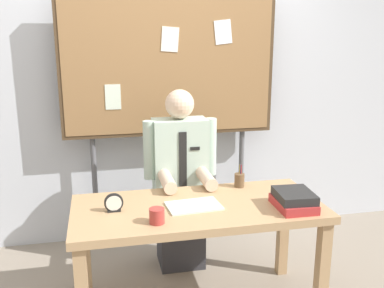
{
  "coord_description": "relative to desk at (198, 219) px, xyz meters",
  "views": [
    {
      "loc": [
        -0.58,
        -2.47,
        1.77
      ],
      "look_at": [
        0.0,
        0.18,
        1.08
      ],
      "focal_mm": 40.65,
      "sensor_mm": 36.0,
      "label": 1
    }
  ],
  "objects": [
    {
      "name": "back_wall",
      "position": [
        0.0,
        1.22,
        0.71
      ],
      "size": [
        6.4,
        0.08,
        2.7
      ],
      "primitive_type": "cube",
      "color": "silver",
      "rests_on": "ground_plane"
    },
    {
      "name": "person",
      "position": [
        0.0,
        0.59,
        0.01
      ],
      "size": [
        0.55,
        0.56,
        1.38
      ],
      "color": "#2D2D33",
      "rests_on": "ground_plane"
    },
    {
      "name": "book_stack",
      "position": [
        0.56,
        -0.17,
        0.15
      ],
      "size": [
        0.23,
        0.29,
        0.11
      ],
      "color": "#B22D2D",
      "rests_on": "desk"
    },
    {
      "name": "desk_clock",
      "position": [
        -0.52,
        0.01,
        0.15
      ],
      "size": [
        0.11,
        0.04,
        0.11
      ],
      "color": "black",
      "rests_on": "desk"
    },
    {
      "name": "coffee_mug",
      "position": [
        -0.29,
        -0.21,
        0.14
      ],
      "size": [
        0.09,
        0.09,
        0.09
      ],
      "primitive_type": "cylinder",
      "color": "#B23833",
      "rests_on": "desk"
    },
    {
      "name": "desk",
      "position": [
        0.0,
        0.0,
        0.0
      ],
      "size": [
        1.56,
        0.71,
        0.73
      ],
      "color": "tan",
      "rests_on": "ground_plane"
    },
    {
      "name": "pen_holder",
      "position": [
        0.36,
        0.27,
        0.15
      ],
      "size": [
        0.07,
        0.07,
        0.16
      ],
      "color": "brown",
      "rests_on": "desk"
    },
    {
      "name": "bulletin_board",
      "position": [
        0.0,
        1.02,
        0.86
      ],
      "size": [
        1.74,
        0.09,
        2.09
      ],
      "color": "#4C3823",
      "rests_on": "ground_plane"
    },
    {
      "name": "open_notebook",
      "position": [
        -0.03,
        -0.02,
        0.1
      ],
      "size": [
        0.34,
        0.24,
        0.01
      ],
      "primitive_type": "cube",
      "rotation": [
        0.0,
        0.0,
        0.08
      ],
      "color": "silver",
      "rests_on": "desk"
    }
  ]
}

